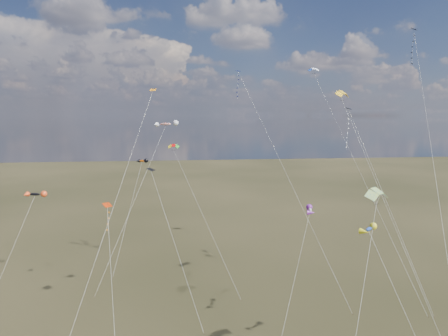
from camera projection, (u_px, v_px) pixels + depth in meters
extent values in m
cube|color=black|center=(414.00, 29.00, 57.44)|extent=(1.13, 1.13, 0.39)
cylinder|color=silver|center=(436.00, 179.00, 44.36)|extent=(11.41, 30.32, 38.83)
cube|color=#090D46|center=(238.00, 71.00, 70.36)|extent=(0.93, 0.92, 0.21)
cylinder|color=silver|center=(288.00, 176.00, 61.87)|extent=(12.06, 23.31, 34.28)
cube|color=#332316|center=(353.00, 314.00, 53.37)|extent=(0.10, 0.10, 0.12)
cube|color=black|center=(151.00, 169.00, 55.97)|extent=(1.29, 1.30, 0.33)
cylinder|color=silver|center=(176.00, 246.00, 52.27)|extent=(6.62, 10.86, 18.95)
cube|color=#332316|center=(204.00, 334.00, 48.57)|extent=(0.10, 0.10, 0.12)
cube|color=#B92A05|center=(107.00, 205.00, 53.99)|extent=(1.42, 1.41, 0.46)
cylinder|color=silver|center=(111.00, 270.00, 49.86)|extent=(2.11, 10.60, 14.45)
cube|color=#071446|center=(349.00, 109.00, 60.87)|extent=(0.79, 0.82, 0.27)
cylinder|color=silver|center=(388.00, 205.00, 56.73)|extent=(7.24, 12.98, 27.52)
cube|color=#332316|center=(434.00, 317.00, 52.58)|extent=(0.10, 0.10, 0.12)
cube|color=orange|center=(153.00, 90.00, 52.64)|extent=(0.86, 0.81, 0.34)
cylinder|color=silver|center=(110.00, 216.00, 46.20)|extent=(9.62, 15.87, 29.83)
cylinder|color=silver|center=(389.00, 208.00, 50.43)|extent=(7.08, 14.99, 29.69)
cylinder|color=silver|center=(361.00, 171.00, 63.89)|extent=(6.60, 28.44, 35.25)
cube|color=#332316|center=(428.00, 317.00, 52.59)|extent=(0.10, 0.10, 0.12)
cylinder|color=silver|center=(359.00, 313.00, 34.18)|extent=(7.59, 9.87, 19.28)
cylinder|color=silver|center=(204.00, 216.00, 63.43)|extent=(9.43, 16.31, 21.32)
cube|color=#332316|center=(241.00, 300.00, 57.37)|extent=(0.10, 0.10, 0.12)
ellipsoid|color=black|center=(35.00, 194.00, 65.71)|extent=(3.62, 1.71, 1.09)
cylinder|color=silver|center=(15.00, 242.00, 62.34)|extent=(4.06, 8.17, 13.58)
ellipsoid|color=#EB5700|center=(142.00, 161.00, 74.93)|extent=(2.37, 2.08, 0.91)
cylinder|color=silver|center=(128.00, 215.00, 70.20)|extent=(4.36, 11.49, 18.03)
cube|color=#332316|center=(112.00, 277.00, 65.46)|extent=(0.10, 0.10, 0.12)
ellipsoid|color=silver|center=(310.00, 210.00, 48.40)|extent=(1.34, 2.61, 0.78)
cylinder|color=silver|center=(293.00, 286.00, 44.43)|extent=(6.77, 9.26, 15.13)
ellipsoid|color=red|center=(166.00, 124.00, 69.41)|extent=(4.28, 2.54, 1.19)
cylinder|color=silver|center=(133.00, 203.00, 63.99)|extent=(10.60, 13.03, 24.99)
cube|color=#332316|center=(94.00, 296.00, 58.57)|extent=(0.10, 0.10, 0.12)
ellipsoid|color=#1C40AB|center=(369.00, 229.00, 42.58)|extent=(2.38, 2.15, 0.91)
cylinder|color=silver|center=(408.00, 319.00, 38.03)|extent=(2.83, 11.53, 14.43)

